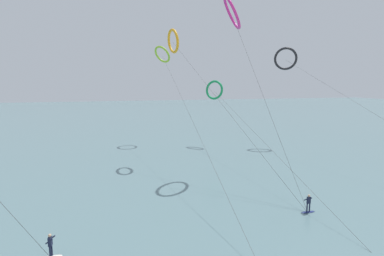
# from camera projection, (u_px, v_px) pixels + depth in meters

# --- Properties ---
(sea_water) EXTENTS (400.00, 200.00, 0.08)m
(sea_water) POSITION_uv_depth(u_px,v_px,m) (129.00, 116.00, 107.57)
(sea_water) COLOR slate
(sea_water) RESTS_ON ground
(surfer_ivory) EXTENTS (1.40, 0.63, 1.70)m
(surfer_ivory) POSITION_uv_depth(u_px,v_px,m) (51.00, 247.00, 19.70)
(surfer_ivory) COLOR silver
(surfer_ivory) RESTS_ON ground
(surfer_navy) EXTENTS (1.40, 0.59, 1.70)m
(surfer_navy) POSITION_uv_depth(u_px,v_px,m) (308.00, 205.00, 26.66)
(surfer_navy) COLOR navy
(surfer_navy) RESTS_ON ground
(kite_magenta) EXTENTS (3.75, 17.25, 22.81)m
(kite_magenta) POSITION_uv_depth(u_px,v_px,m) (232.00, 13.00, 37.23)
(kite_magenta) COLOR #CC288E
(kite_magenta) RESTS_ON ground
(kite_charcoal) EXTENTS (4.16, 41.73, 18.56)m
(kite_charcoal) POSITION_uv_depth(u_px,v_px,m) (286.00, 59.00, 55.14)
(kite_charcoal) COLOR black
(kite_charcoal) RESTS_ON ground
(kite_lime) EXTENTS (4.02, 46.84, 19.13)m
(kite_lime) POSITION_uv_depth(u_px,v_px,m) (162.00, 55.00, 57.83)
(kite_lime) COLOR #8CC62D
(kite_lime) RESTS_ON ground
(kite_amber) EXTENTS (8.39, 24.13, 19.75)m
(kite_amber) POSITION_uv_depth(u_px,v_px,m) (173.00, 41.00, 43.23)
(kite_amber) COLOR orange
(kite_amber) RESTS_ON ground
(kite_emerald) EXTENTS (3.76, 40.10, 12.42)m
(kite_emerald) POSITION_uv_depth(u_px,v_px,m) (214.00, 90.00, 55.62)
(kite_emerald) COLOR #199351
(kite_emerald) RESTS_ON ground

